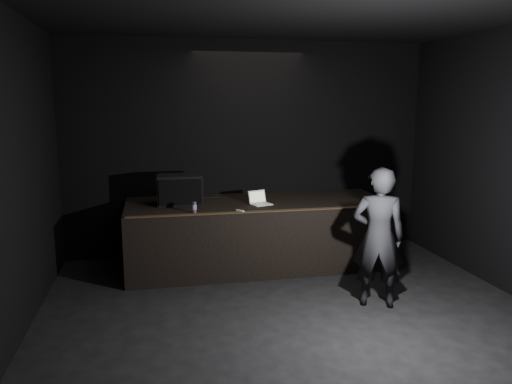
{
  "coord_description": "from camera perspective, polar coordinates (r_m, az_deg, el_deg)",
  "views": [
    {
      "loc": [
        -1.56,
        -4.62,
        2.52
      ],
      "look_at": [
        -0.13,
        2.3,
        1.23
      ],
      "focal_mm": 35.0,
      "sensor_mm": 36.0,
      "label": 1
    }
  ],
  "objects": [
    {
      "name": "stage_riser",
      "position": [
        7.78,
        0.26,
        -4.71
      ],
      "size": [
        4.0,
        1.5,
        1.0
      ],
      "primitive_type": "cube",
      "color": "black",
      "rests_on": "ground"
    },
    {
      "name": "beer_can",
      "position": [
        6.92,
        -7.07,
        -1.75
      ],
      "size": [
        0.07,
        0.07,
        0.16
      ],
      "color": "silver",
      "rests_on": "stage_riser"
    },
    {
      "name": "cable",
      "position": [
        7.87,
        -7.58,
        -0.81
      ],
      "size": [
        0.97,
        0.08,
        0.02
      ],
      "primitive_type": "cylinder",
      "rotation": [
        0.0,
        1.57,
        0.06
      ],
      "color": "black",
      "rests_on": "stage_riser"
    },
    {
      "name": "ground",
      "position": [
        5.49,
        6.47,
        -17.06
      ],
      "size": [
        7.0,
        7.0,
        0.0
      ],
      "primitive_type": "plane",
      "color": "black",
      "rests_on": "ground"
    },
    {
      "name": "laptop",
      "position": [
        7.45,
        0.41,
        -1.02
      ],
      "size": [
        0.36,
        0.34,
        0.2
      ],
      "rotation": [
        0.0,
        0.0,
        0.35
      ],
      "color": "silver",
      "rests_on": "stage_riser"
    },
    {
      "name": "stage_monitor",
      "position": [
        7.53,
        -8.69,
        0.28
      ],
      "size": [
        0.68,
        0.5,
        0.44
      ],
      "rotation": [
        0.0,
        0.0,
        -0.03
      ],
      "color": "black",
      "rests_on": "stage_riser"
    },
    {
      "name": "riser_lip",
      "position": [
        6.98,
        1.48,
        -2.18
      ],
      "size": [
        3.92,
        0.1,
        0.01
      ],
      "primitive_type": "cube",
      "color": "brown",
      "rests_on": "stage_riser"
    },
    {
      "name": "wii_remote",
      "position": [
        6.96,
        -1.85,
        -2.17
      ],
      "size": [
        0.1,
        0.13,
        0.03
      ],
      "primitive_type": "cube",
      "rotation": [
        0.0,
        0.0,
        0.61
      ],
      "color": "white",
      "rests_on": "stage_riser"
    },
    {
      "name": "plastic_cup",
      "position": [
        7.75,
        0.72,
        -0.57
      ],
      "size": [
        0.09,
        0.09,
        0.11
      ],
      "primitive_type": "cylinder",
      "color": "white",
      "rests_on": "stage_riser"
    },
    {
      "name": "room_walls",
      "position": [
        4.9,
        6.95,
        4.45
      ],
      "size": [
        6.1,
        7.1,
        3.52
      ],
      "color": "black",
      "rests_on": "ground"
    },
    {
      "name": "person",
      "position": [
        6.32,
        13.8,
        -5.06
      ],
      "size": [
        0.75,
        0.62,
        1.75
      ],
      "primitive_type": "imported",
      "rotation": [
        0.0,
        0.0,
        2.77
      ],
      "color": "black",
      "rests_on": "ground"
    }
  ]
}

